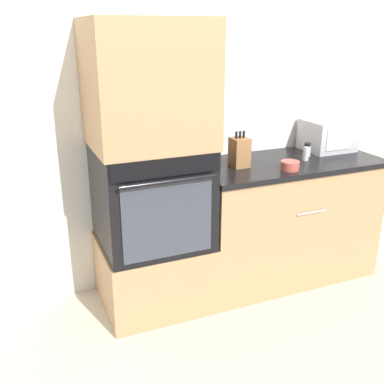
% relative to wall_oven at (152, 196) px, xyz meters
% --- Properties ---
extents(ground_plane, '(12.00, 12.00, 0.00)m').
position_rel_wall_oven_xyz_m(ground_plane, '(0.34, -0.30, -0.76)').
color(ground_plane, beige).
extents(wall_back, '(8.00, 0.05, 2.50)m').
position_rel_wall_oven_xyz_m(wall_back, '(0.34, 0.33, 0.49)').
color(wall_back, silver).
rests_on(wall_back, ground_plane).
extents(oven_cabinet_base, '(0.68, 0.60, 0.44)m').
position_rel_wall_oven_xyz_m(oven_cabinet_base, '(0.00, 0.00, -0.54)').
color(oven_cabinet_base, '#A87F56').
rests_on(oven_cabinet_base, ground_plane).
extents(wall_oven, '(0.65, 0.64, 0.63)m').
position_rel_wall_oven_xyz_m(wall_oven, '(0.00, 0.00, 0.00)').
color(wall_oven, black).
rests_on(wall_oven, oven_cabinet_base).
extents(oven_cabinet_upper, '(0.68, 0.60, 0.71)m').
position_rel_wall_oven_xyz_m(oven_cabinet_upper, '(0.00, 0.00, 0.67)').
color(oven_cabinet_upper, '#A87F56').
rests_on(oven_cabinet_upper, wall_oven).
extents(counter_unit, '(1.31, 0.63, 0.88)m').
position_rel_wall_oven_xyz_m(counter_unit, '(0.98, 0.00, -0.32)').
color(counter_unit, '#A87F56').
rests_on(counter_unit, ground_plane).
extents(microwave, '(0.34, 0.30, 0.22)m').
position_rel_wall_oven_xyz_m(microwave, '(1.42, 0.13, 0.23)').
color(microwave, '#B2B5BA').
rests_on(microwave, counter_unit).
extents(knife_block, '(0.11, 0.12, 0.23)m').
position_rel_wall_oven_xyz_m(knife_block, '(0.61, 0.00, 0.21)').
color(knife_block, olive).
rests_on(knife_block, counter_unit).
extents(bowl, '(0.12, 0.12, 0.06)m').
position_rel_wall_oven_xyz_m(bowl, '(0.87, -0.19, 0.15)').
color(bowl, '#B24C42').
rests_on(bowl, counter_unit).
extents(condiment_jar_near, '(0.05, 0.05, 0.10)m').
position_rel_wall_oven_xyz_m(condiment_jar_near, '(1.17, 0.04, 0.16)').
color(condiment_jar_near, silver).
rests_on(condiment_jar_near, counter_unit).
extents(condiment_jar_mid, '(0.04, 0.04, 0.09)m').
position_rel_wall_oven_xyz_m(condiment_jar_mid, '(1.10, -0.05, 0.16)').
color(condiment_jar_mid, silver).
rests_on(condiment_jar_mid, counter_unit).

